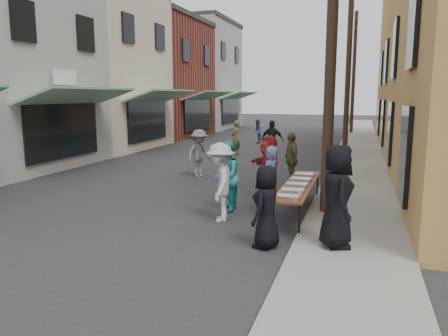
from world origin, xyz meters
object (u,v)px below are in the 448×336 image
Objects in this scene: utility_pole_near at (332,26)px; serving_table at (299,186)px; utility_pole_far at (354,74)px; server at (337,196)px; utility_pole_mid at (349,63)px; catering_tray_sausage at (288,197)px; guest_front_a at (267,207)px; guest_front_c at (226,177)px.

serving_table is (-0.66, -0.08, -3.79)m from utility_pole_near.
server is (0.39, -26.56, -3.43)m from utility_pole_far.
utility_pole_mid and utility_pole_far have the same top height.
utility_pole_mid is 14.24m from catering_tray_sausage.
guest_front_a is 0.90× the size of guest_front_c.
utility_pole_near reaches higher than catering_tray_sausage.
guest_front_c is at bearing -95.72° from utility_pole_far.
utility_pole_mid is 12.68m from serving_table.
utility_pole_mid is 5.56× the size of guest_front_a.
guest_front_c is (-2.45, -0.41, -3.60)m from utility_pole_near.
catering_tray_sausage is (-0.00, -1.65, 0.08)m from serving_table.
serving_table is at bearing -93.10° from utility_pole_mid.
guest_front_c is (-1.79, -0.33, 0.18)m from serving_table.
guest_front_c is at bearing -132.78° from guest_front_a.
utility_pole_far is at bearing -168.35° from guest_front_a.
utility_pole_near is at bearing 93.54° from guest_front_c.
utility_pole_far is 24.39m from serving_table.
utility_pole_near and utility_pole_far have the same top height.
catering_tray_sausage is at bearing 47.60° from guest_front_c.
utility_pole_near is at bearing 175.36° from guest_front_a.
guest_front_a is at bearing -91.93° from utility_pole_far.
server is at bearing -89.15° from utility_pole_far.
utility_pole_mid is at bearing -169.92° from guest_front_a.
catering_tray_sausage is 1.37m from server.
server is (1.05, -2.48, 0.36)m from serving_table.
utility_pole_near is 2.25× the size of serving_table.
utility_pole_mid is at bearing 90.00° from utility_pole_near.
utility_pole_mid reaches higher than catering_tray_sausage.
guest_front_c is 3.57m from server.
utility_pole_far is 26.79m from server.
serving_table is 8.00× the size of catering_tray_sausage.
catering_tray_sausage is at bearing -90.00° from serving_table.
utility_pole_far reaches higher than server.
utility_pole_near is 5.02× the size of guest_front_c.
utility_pole_near is 4.64× the size of server.
guest_front_a is (-0.90, -26.73, -3.69)m from utility_pole_far.
catering_tray_sausage is 0.26× the size of server.
utility_pole_near is 4.30m from server.
guest_front_a is (-0.90, -2.73, -3.69)m from utility_pole_near.
serving_table is at bearing 6.80° from server.
server is at bearing -88.45° from utility_pole_mid.
server is at bearing -38.32° from catering_tray_sausage.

